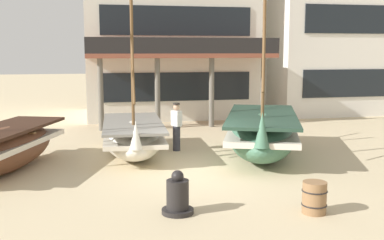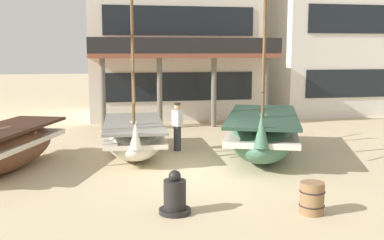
{
  "view_description": "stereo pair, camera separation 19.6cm",
  "coord_description": "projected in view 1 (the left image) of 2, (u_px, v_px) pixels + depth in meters",
  "views": [
    {
      "loc": [
        -3.01,
        -12.82,
        3.5
      ],
      "look_at": [
        0.0,
        1.0,
        1.4
      ],
      "focal_mm": 44.06,
      "sensor_mm": 36.0,
      "label": 1
    },
    {
      "loc": [
        -2.82,
        -12.86,
        3.5
      ],
      "look_at": [
        0.0,
        1.0,
        1.4
      ],
      "focal_mm": 44.06,
      "sensor_mm": 36.0,
      "label": 2
    }
  ],
  "objects": [
    {
      "name": "fishing_boat_far_right",
      "position": [
        5.0,
        147.0,
        13.65
      ],
      "size": [
        3.22,
        5.15,
        6.4
      ],
      "color": "brown",
      "rests_on": "ground"
    },
    {
      "name": "capstan_winch",
      "position": [
        178.0,
        197.0,
        10.15
      ],
      "size": [
        0.7,
        0.7,
        0.96
      ],
      "color": "black",
      "rests_on": "ground"
    },
    {
      "name": "fisherman_by_hull",
      "position": [
        176.0,
        127.0,
        16.45
      ],
      "size": [
        0.37,
        0.42,
        1.68
      ],
      "color": "#33333D",
      "rests_on": "ground"
    },
    {
      "name": "wooden_barrel",
      "position": [
        314.0,
        198.0,
        10.16
      ],
      "size": [
        0.56,
        0.56,
        0.7
      ],
      "color": "olive",
      "rests_on": "ground"
    },
    {
      "name": "fishing_boat_near_left",
      "position": [
        133.0,
        137.0,
        15.77
      ],
      "size": [
        2.17,
        4.94,
        5.91
      ],
      "color": "silver",
      "rests_on": "ground"
    },
    {
      "name": "ground_plane",
      "position": [
        199.0,
        173.0,
        13.54
      ],
      "size": [
        120.0,
        120.0,
        0.0
      ],
      "primitive_type": "plane",
      "color": "#CCB78E"
    },
    {
      "name": "harbor_building_annex",
      "position": [
        356.0,
        23.0,
        26.9
      ],
      "size": [
        10.81,
        5.39,
        10.1
      ],
      "color": "white",
      "rests_on": "ground"
    },
    {
      "name": "harbor_building_main",
      "position": [
        167.0,
        24.0,
        25.44
      ],
      "size": [
        9.08,
        8.37,
        9.77
      ],
      "color": "silver",
      "rests_on": "ground"
    },
    {
      "name": "fishing_boat_centre_large",
      "position": [
        262.0,
        133.0,
        15.58
      ],
      "size": [
        4.02,
        6.03,
        6.9
      ],
      "color": "#427056",
      "rests_on": "ground"
    }
  ]
}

